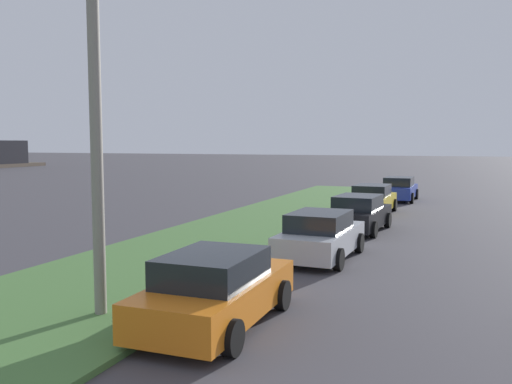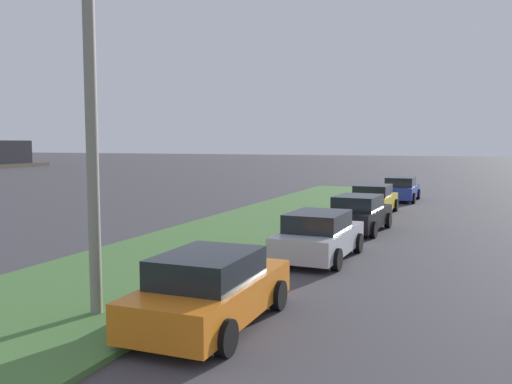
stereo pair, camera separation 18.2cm
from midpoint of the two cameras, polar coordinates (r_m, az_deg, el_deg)
grass_median at (r=14.91m, az=-13.12°, el=-8.50°), size 60.00×6.00×0.12m
parked_car_orange at (r=10.67m, az=-4.75°, el=-10.29°), size 4.32×2.05×1.47m
parked_car_silver at (r=16.67m, az=6.56°, el=-4.64°), size 4.35×2.11×1.47m
parked_car_black at (r=22.06m, az=10.62°, el=-2.27°), size 4.40×2.21×1.47m
parked_car_yellow at (r=27.69m, az=12.07°, el=-0.78°), size 4.33×2.08×1.47m
parked_car_blue at (r=34.24m, az=14.82°, el=0.30°), size 4.32×2.06×1.47m
streetlight at (r=10.86m, az=-16.07°, el=9.37°), size 1.05×2.81×7.50m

